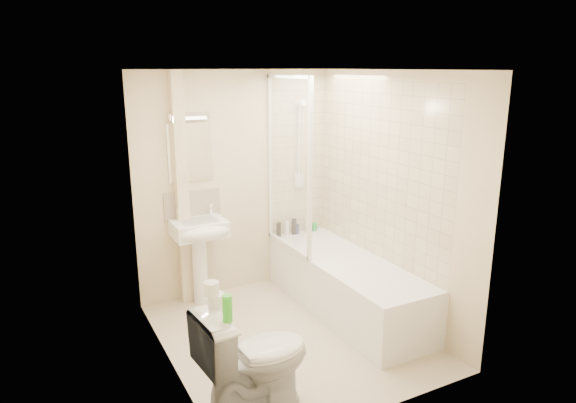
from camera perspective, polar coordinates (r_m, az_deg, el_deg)
floor at (r=4.94m, az=0.23°, el=-14.66°), size 2.50×2.50×0.00m
wall_back at (r=5.57m, az=-5.78°, el=1.99°), size 2.20×0.02×2.40m
wall_left at (r=4.09m, az=-13.51°, el=-3.06°), size 0.02×2.50×2.40m
wall_right at (r=5.06m, az=11.32°, el=0.47°), size 0.02×2.50×2.40m
ceiling at (r=4.30m, az=0.26°, el=14.43°), size 2.20×2.50×0.02m
tile_back at (r=5.83m, az=1.07°, el=4.89°), size 0.70×0.01×1.75m
tile_right at (r=5.16m, az=9.95°, el=3.36°), size 0.01×2.10×1.75m
pipe_boxing at (r=5.32m, az=-11.74°, el=1.15°), size 0.12×0.12×2.40m
splashback at (r=5.44m, az=-10.58°, el=-0.34°), size 0.60×0.02×0.30m
mirror at (r=5.33m, az=-10.85°, el=5.37°), size 0.46×0.01×0.60m
strip_light at (r=5.26m, az=-10.97°, el=9.32°), size 0.42×0.07×0.07m
bathtub at (r=5.31m, az=6.47°, el=-9.06°), size 0.70×2.10×0.55m
shower_screen at (r=5.28m, az=0.03°, el=4.13°), size 0.04×0.92×1.80m
shower_fixture at (r=5.77m, az=1.27°, el=6.00°), size 0.10×0.16×0.99m
pedestal_sink at (r=5.32m, az=-9.69°, el=-4.08°), size 0.54×0.49×1.03m
bottle_black_a at (r=5.83m, az=-1.03°, el=-3.15°), size 0.05×0.05×0.17m
bottle_white_a at (r=5.87m, az=-0.11°, el=-3.00°), size 0.05×0.05×0.17m
bottle_black_b at (r=5.91m, az=0.68°, el=-2.80°), size 0.06×0.06×0.18m
bottle_blue at (r=5.94m, az=1.01°, el=-3.07°), size 0.05×0.05×0.11m
bottle_cream at (r=5.99m, az=2.12°, el=-2.64°), size 0.06×0.06×0.17m
bottle_white_b at (r=6.02m, az=2.48°, el=-2.72°), size 0.05×0.05×0.14m
bottle_green at (r=6.05m, az=2.97°, el=-2.83°), size 0.06×0.06×0.09m
toilet at (r=3.82m, az=-3.72°, el=-17.03°), size 0.61×0.90×0.83m
toilet_roll_lower at (r=3.61m, az=-7.96°, el=-10.77°), size 0.12×0.12×0.09m
toilet_roll_upper at (r=3.56m, az=-8.50°, el=-9.53°), size 0.10×0.10×0.09m
green_bottle at (r=3.38m, az=-6.76°, el=-11.70°), size 0.06×0.06×0.18m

